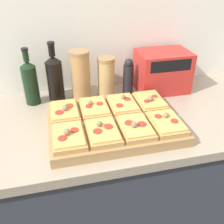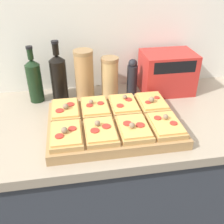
{
  "view_description": "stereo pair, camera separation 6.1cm",
  "coord_description": "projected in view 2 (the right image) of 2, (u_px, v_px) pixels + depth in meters",
  "views": [
    {
      "loc": [
        -0.23,
        -0.65,
        1.51
      ],
      "look_at": [
        -0.01,
        0.26,
        0.94
      ],
      "focal_mm": 42.0,
      "sensor_mm": 36.0,
      "label": 1
    },
    {
      "loc": [
        -0.17,
        -0.66,
        1.51
      ],
      "look_at": [
        -0.01,
        0.26,
        0.94
      ],
      "focal_mm": 42.0,
      "sensor_mm": 36.0,
      "label": 2
    }
  ],
  "objects": [
    {
      "name": "toaster_oven",
      "position": [
        167.0,
        72.0,
        1.34
      ],
      "size": [
        0.28,
        0.19,
        0.21
      ],
      "color": "red",
      "rests_on": "kitchen_counter"
    },
    {
      "name": "wall_back",
      "position": [
        101.0,
        15.0,
        1.28
      ],
      "size": [
        6.0,
        0.06,
        2.5
      ],
      "color": "silver",
      "rests_on": "ground_plane"
    },
    {
      "name": "grain_jar_short",
      "position": [
        110.0,
        77.0,
        1.3
      ],
      "size": [
        0.09,
        0.09,
        0.2
      ],
      "color": "tan",
      "rests_on": "kitchen_counter"
    },
    {
      "name": "pizza_slice_front_left",
      "position": [
        66.0,
        135.0,
        0.96
      ],
      "size": [
        0.12,
        0.17,
        0.05
      ],
      "color": "tan",
      "rests_on": "cutting_board"
    },
    {
      "name": "cutting_board",
      "position": [
        113.0,
        124.0,
        1.08
      ],
      "size": [
        0.53,
        0.38,
        0.04
      ],
      "primitive_type": "cube",
      "color": "#A37A4C",
      "rests_on": "kitchen_counter"
    },
    {
      "name": "grain_jar_tall",
      "position": [
        84.0,
        74.0,
        1.27
      ],
      "size": [
        0.09,
        0.09,
        0.24
      ],
      "color": "#AD7F4C",
      "rests_on": "kitchen_counter"
    },
    {
      "name": "pizza_slice_front_right",
      "position": [
        166.0,
        125.0,
        1.02
      ],
      "size": [
        0.12,
        0.17,
        0.05
      ],
      "color": "tan",
      "rests_on": "cutting_board"
    },
    {
      "name": "kitchen_counter",
      "position": [
        113.0,
        186.0,
        1.4
      ],
      "size": [
        2.63,
        0.67,
        0.88
      ],
      "color": "#333842",
      "rests_on": "ground_plane"
    },
    {
      "name": "pepper_mill",
      "position": [
        132.0,
        77.0,
        1.32
      ],
      "size": [
        0.05,
        0.05,
        0.18
      ],
      "color": "black",
      "rests_on": "kitchen_counter"
    },
    {
      "name": "pizza_slice_back_right",
      "position": [
        152.0,
        102.0,
        1.17
      ],
      "size": [
        0.12,
        0.17,
        0.05
      ],
      "color": "tan",
      "rests_on": "cutting_board"
    },
    {
      "name": "wine_bottle",
      "position": [
        59.0,
        76.0,
        1.25
      ],
      "size": [
        0.08,
        0.08,
        0.29
      ],
      "color": "black",
      "rests_on": "kitchen_counter"
    },
    {
      "name": "olive_oil_bottle",
      "position": [
        34.0,
        80.0,
        1.24
      ],
      "size": [
        0.07,
        0.07,
        0.27
      ],
      "color": "black",
      "rests_on": "kitchen_counter"
    },
    {
      "name": "pizza_slice_back_left",
      "position": [
        65.0,
        110.0,
        1.11
      ],
      "size": [
        0.12,
        0.17,
        0.05
      ],
      "color": "tan",
      "rests_on": "cutting_board"
    },
    {
      "name": "pizza_slice_back_midright",
      "position": [
        124.0,
        105.0,
        1.15
      ],
      "size": [
        0.12,
        0.17,
        0.05
      ],
      "color": "tan",
      "rests_on": "cutting_board"
    },
    {
      "name": "pizza_slice_front_midright",
      "position": [
        134.0,
        128.0,
        1.0
      ],
      "size": [
        0.12,
        0.17,
        0.05
      ],
      "color": "tan",
      "rests_on": "cutting_board"
    },
    {
      "name": "pizza_slice_front_midleft",
      "position": [
        101.0,
        131.0,
        0.98
      ],
      "size": [
        0.12,
        0.17,
        0.05
      ],
      "color": "tan",
      "rests_on": "cutting_board"
    },
    {
      "name": "pizza_slice_back_midleft",
      "position": [
        95.0,
        107.0,
        1.13
      ],
      "size": [
        0.12,
        0.17,
        0.05
      ],
      "color": "tan",
      "rests_on": "cutting_board"
    }
  ]
}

